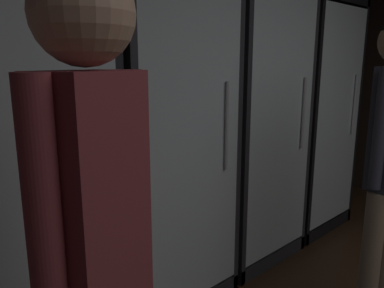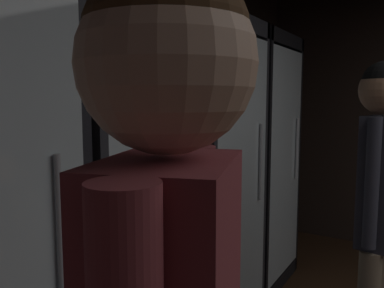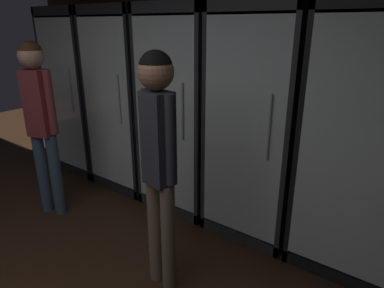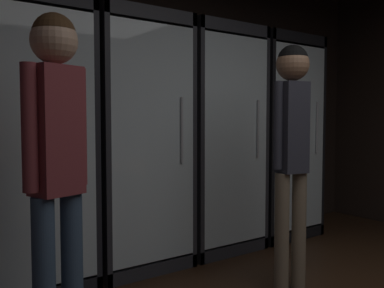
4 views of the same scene
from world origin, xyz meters
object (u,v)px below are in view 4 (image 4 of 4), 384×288
cooler_left (29,149)px  cooler_right (213,141)px  shopper_near (56,147)px  shopper_far (292,136)px  cooler_far_right (275,139)px  cooler_center (134,145)px

cooler_left → cooler_right: bearing=0.0°
shopper_near → shopper_far: (1.57, -0.10, 0.02)m
cooler_left → shopper_far: cooler_left is taller
cooler_far_right → shopper_near: (-2.57, -0.99, 0.07)m
cooler_left → cooler_right: 1.62m
shopper_far → cooler_left: bearing=143.0°
cooler_center → cooler_far_right: size_ratio=1.00×
shopper_near → cooler_far_right: bearing=21.0°
cooler_center → cooler_right: size_ratio=1.00×
cooler_far_right → cooler_left: bearing=180.0°
cooler_right → shopper_near: bearing=-150.7°
cooler_center → shopper_near: size_ratio=1.19×
shopper_near → cooler_center: bearing=46.2°
cooler_far_right → cooler_center: bearing=-180.0°
cooler_left → shopper_near: (-0.13, -0.99, 0.07)m
shopper_far → shopper_near: bearing=176.5°
cooler_left → cooler_far_right: bearing=-0.0°
cooler_far_right → shopper_near: bearing=-159.0°
cooler_left → cooler_right: (1.62, 0.00, 0.01)m
cooler_right → cooler_center: bearing=-179.8°
cooler_left → cooler_center: (0.81, -0.00, -0.00)m
cooler_left → shopper_far: 1.80m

